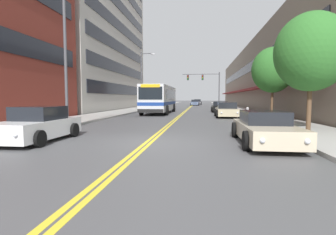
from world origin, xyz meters
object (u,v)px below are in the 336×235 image
Objects in this scene: car_black_parked_right_mid at (220,107)px; street_lamp_left_far at (143,77)px; street_tree_right_near at (311,52)px; street_lamp_left_near at (71,36)px; car_white_parked_left_near at (38,125)px; car_slate_blue_moving_second at (195,103)px; car_champagne_parked_right_foreground at (264,128)px; car_dark_grey_moving_lead at (197,102)px; fire_hydrant at (247,112)px; traffic_signal_mast at (206,82)px; car_beige_parked_right_far at (227,110)px; car_silver_parked_left_mid at (162,105)px; city_bus at (160,98)px.

street_lamp_left_far is (-9.37, -0.69, 3.71)m from car_black_parked_right_mid.
street_lamp_left_near is at bearing 179.27° from street_tree_right_near.
car_white_parked_left_near is 51.00m from car_slate_blue_moving_second.
car_slate_blue_moving_second is (-3.72, 27.94, 0.02)m from car_black_parked_right_mid.
car_white_parked_left_near reaches higher than car_champagne_parked_right_foreground.
car_dark_grey_moving_lead is 55.60m from street_lamp_left_near.
street_lamp_left_far is (-5.65, -28.63, 3.69)m from car_slate_blue_moving_second.
car_black_parked_right_mid is 9.48m from fire_hydrant.
car_champagne_parked_right_foreground is 0.73× the size of traffic_signal_mast.
car_beige_parked_right_far is at bearing -85.97° from car_dark_grey_moving_lead.
car_white_parked_left_near is 0.57× the size of street_lamp_left_far.
car_silver_parked_left_mid is 1.11× the size of car_black_parked_right_mid.
fire_hydrant is at bearing 82.98° from car_champagne_parked_right_foreground.
traffic_signal_mast reaches higher than car_champagne_parked_right_foreground.
fire_hydrant is at bearing -83.93° from car_dark_grey_moving_lead.
fire_hydrant is (11.00, -8.64, -3.77)m from street_lamp_left_far.
street_tree_right_near reaches higher than car_dark_grey_moving_lead.
city_bus is at bearing 121.72° from street_tree_right_near.
car_champagne_parked_right_foreground is 0.87× the size of street_tree_right_near.
car_silver_parked_left_mid reaches higher than fire_hydrant.
car_black_parked_right_mid is (-0.04, 22.30, 0.02)m from car_champagne_parked_right_foreground.
city_bus is at bearing -82.19° from car_silver_parked_left_mid.
car_white_parked_left_near is 39.04m from traffic_signal_mast.
car_dark_grey_moving_lead is at bearing 84.65° from city_bus.
car_silver_parked_left_mid is 0.56× the size of street_lamp_left_near.
car_champagne_parked_right_foreground is at bearing -130.79° from street_tree_right_near.
car_silver_parked_left_mid is at bearing 111.89° from street_tree_right_near.
car_dark_grey_moving_lead is 21.31m from traffic_signal_mast.
street_lamp_left_far is 22.05m from street_tree_right_near.
car_beige_parked_right_far is at bearing 47.55° from street_lamp_left_near.
fire_hydrant is at bearing -38.15° from street_lamp_left_far.
car_silver_parked_left_mid is at bearing 105.25° from car_champagne_parked_right_foreground.
fire_hydrant is at bearing -18.59° from car_beige_parked_right_far.
car_black_parked_right_mid is at bearing 63.82° from street_lamp_left_near.
fire_hydrant is (4.84, -45.54, -0.10)m from car_dark_grey_moving_lead.
car_beige_parked_right_far is 0.92× the size of car_slate_blue_moving_second.
street_tree_right_near is at bearing -81.49° from car_black_parked_right_mid.
street_lamp_left_far is at bearing -175.77° from car_black_parked_right_mid.
car_slate_blue_moving_second is 0.70× the size of traffic_signal_mast.
street_lamp_left_near reaches higher than car_champagne_parked_right_foreground.
car_white_parked_left_near is at bearing -82.17° from street_lamp_left_near.
fire_hydrant is at bearing -35.41° from city_bus.
car_silver_parked_left_mid is 10.03m from traffic_signal_mast.
street_lamp_left_far reaches higher than fire_hydrant.
car_white_parked_left_near is at bearing -90.14° from car_silver_parked_left_mid.
car_black_parked_right_mid is 28.18m from car_slate_blue_moving_second.
street_lamp_left_near is at bearing -91.24° from car_silver_parked_left_mid.
car_silver_parked_left_mid is 18.97m from car_slate_blue_moving_second.
traffic_signal_mast is 34.64m from street_tree_right_near.
city_bus is at bearing -154.66° from car_black_parked_right_mid.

